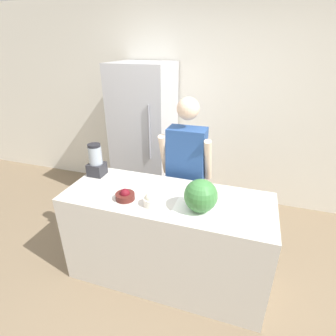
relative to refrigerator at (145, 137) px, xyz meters
The scene contains 10 objects.
ground_plane 2.00m from the refrigerator, 65.75° to the right, with size 14.00×14.00×0.00m, color #7F6B51.
wall_back 0.91m from the refrigerator, 28.79° to the left, with size 8.00×0.06×2.60m.
counter_island 1.55m from the refrigerator, 60.22° to the right, with size 1.78×0.69×0.89m.
refrigerator is the anchor object (origin of this frame).
person 1.06m from the refrigerator, 44.10° to the right, with size 0.51×0.26×1.62m.
cutting_board 1.76m from the refrigerator, 53.37° to the right, with size 0.43×0.29×0.01m.
watermelon 1.75m from the refrigerator, 53.46° to the right, with size 0.25×0.25×0.25m.
bowl_cherries 1.48m from the refrigerator, 73.75° to the right, with size 0.16×0.16×0.09m.
bowl_cream 1.58m from the refrigerator, 65.52° to the right, with size 0.13×0.13×0.12m.
blender 1.11m from the refrigerator, 92.40° to the right, with size 0.15×0.15×0.32m.
Camera 1 is at (0.60, -1.45, 2.07)m, focal length 28.00 mm.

